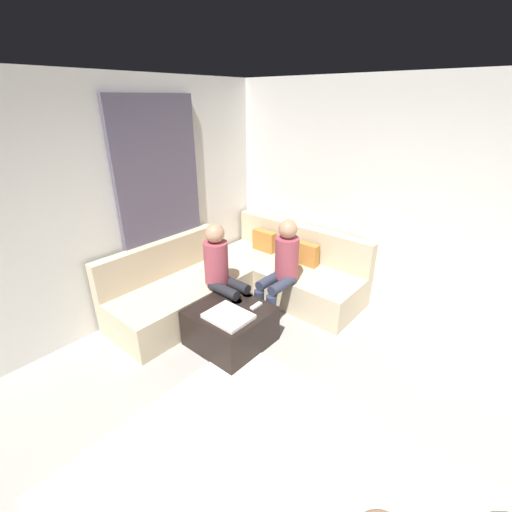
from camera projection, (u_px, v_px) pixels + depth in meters
wall_back at (457, 215)px, 3.62m from camera, size 6.00×0.12×2.70m
wall_left at (40, 225)px, 3.32m from camera, size 0.12×6.00×2.70m
curtain_panel at (162, 207)px, 4.20m from camera, size 0.06×1.10×2.50m
area_rug at (270, 501)px, 2.32m from camera, size 2.60×2.20×0.01m
sectional_couch at (242, 280)px, 4.55m from camera, size 2.10×2.55×0.87m
ottoman at (230, 326)px, 3.76m from camera, size 0.76×0.76×0.42m
folded_blanket at (228, 316)px, 3.53m from camera, size 0.44×0.36×0.04m
coffee_mug at (227, 292)px, 3.91m from camera, size 0.08×0.08×0.10m
game_remote at (256, 306)px, 3.72m from camera, size 0.05×0.15×0.02m
person_on_couch_back at (282, 266)px, 4.09m from camera, size 0.30×0.60×1.20m
person_on_couch_side at (222, 271)px, 3.97m from camera, size 0.60×0.30×1.20m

